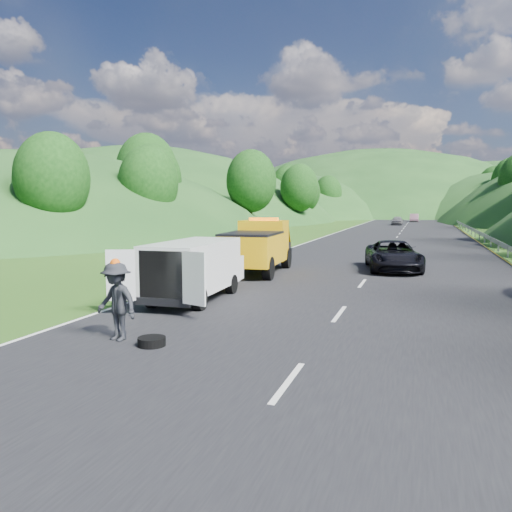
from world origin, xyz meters
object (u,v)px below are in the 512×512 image
(child, at_px, (213,291))
(worker, at_px, (118,341))
(passing_suv, at_px, (393,271))
(spare_tire, at_px, (152,347))
(tow_truck, at_px, (258,246))
(suitcase, at_px, (167,278))
(white_van, at_px, (195,267))
(woman, at_px, (162,289))

(child, distance_m, worker, 7.10)
(child, relative_size, passing_suv, 0.20)
(worker, height_order, spare_tire, worker)
(child, xyz_separation_m, worker, (0.55, -7.08, 0.00))
(tow_truck, xyz_separation_m, suitcase, (-2.36, -4.59, -0.96))
(suitcase, bearing_deg, tow_truck, 62.79)
(white_van, relative_size, suitcase, 9.39)
(passing_suv, bearing_deg, worker, -120.16)
(passing_suv, bearing_deg, suitcase, -148.30)
(white_van, distance_m, worker, 5.39)
(woman, distance_m, child, 2.02)
(spare_tire, bearing_deg, woman, 117.34)
(tow_truck, relative_size, passing_suv, 1.18)
(tow_truck, distance_m, worker, 12.35)
(white_van, relative_size, worker, 3.06)
(tow_truck, height_order, worker, tow_truck)
(tow_truck, xyz_separation_m, woman, (-2.09, -5.52, -1.27))
(worker, height_order, passing_suv, worker)
(white_van, relative_size, woman, 3.94)
(woman, bearing_deg, suitcase, -0.75)
(spare_tire, bearing_deg, worker, 170.88)
(tow_truck, bearing_deg, worker, -91.88)
(spare_tire, height_order, passing_suv, passing_suv)
(worker, relative_size, passing_suv, 0.36)
(woman, relative_size, passing_suv, 0.28)
(passing_suv, bearing_deg, white_van, -131.17)
(tow_truck, xyz_separation_m, white_van, (0.04, -7.02, -0.13))
(worker, bearing_deg, child, 109.40)
(white_van, height_order, passing_suv, white_van)
(white_van, relative_size, child, 5.59)
(worker, bearing_deg, woman, 125.61)
(tow_truck, bearing_deg, suitcase, -121.24)
(white_van, distance_m, child, 2.15)
(tow_truck, bearing_deg, white_van, -93.70)
(tow_truck, relative_size, child, 5.99)
(child, bearing_deg, tow_truck, 136.96)
(tow_truck, relative_size, worker, 3.28)
(white_van, height_order, worker, white_van)
(passing_suv, bearing_deg, woman, -144.02)
(worker, relative_size, spare_tire, 2.92)
(tow_truck, distance_m, child, 5.35)
(woman, bearing_deg, tow_truck, -37.85)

